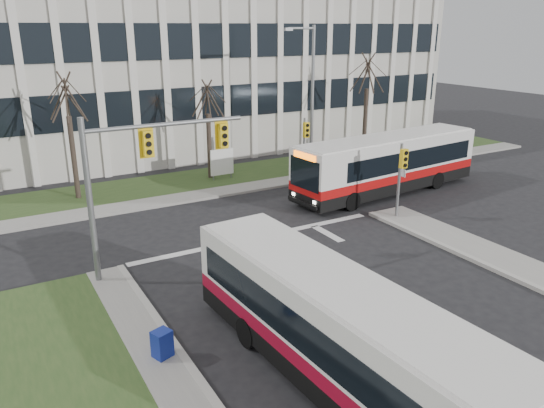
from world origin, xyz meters
The scene contains 15 objects.
ground centered at (0.00, 0.00, 0.00)m, with size 120.00×120.00×0.00m, color black.
sidewalk_cross centered at (5.00, 15.20, 0.07)m, with size 44.00×1.60×0.14m, color #9E9B93.
building_lawn centered at (5.00, 18.00, 0.06)m, with size 44.00×5.00×0.12m, color #2E491F.
office_building centered at (5.00, 30.00, 6.00)m, with size 40.00×16.00×12.00m, color beige.
mast_arm_signal centered at (-5.62, 7.16, 4.26)m, with size 6.11×0.38×6.20m.
signal_pole_near centered at (7.20, 6.90, 2.50)m, with size 0.34×0.39×3.80m.
signal_pole_far centered at (7.20, 15.40, 2.50)m, with size 0.34×0.39×3.80m.
streetlight centered at (8.03, 16.20, 5.19)m, with size 2.15×0.25×9.20m.
directory_sign centered at (2.50, 17.50, 1.17)m, with size 1.50×0.12×2.00m.
tree_left centered at (-6.00, 18.00, 5.51)m, with size 1.80×1.80×7.70m.
tree_mid centered at (2.00, 18.20, 4.88)m, with size 1.80×1.80×6.82m.
tree_right centered at (14.00, 18.00, 5.91)m, with size 1.80×1.80×8.25m.
bus_main centered at (-3.12, -1.95, 1.48)m, with size 2.41×11.12×2.96m, color silver, non-canonical shape.
bus_cross centered at (9.66, 10.60, 1.61)m, with size 2.61×12.05×3.21m, color silver, non-canonical shape.
newspaper_box_blue centered at (-6.80, 1.33, 0.47)m, with size 0.50×0.45×0.95m, color navy.
Camera 1 is at (-10.54, -11.52, 9.12)m, focal length 35.00 mm.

